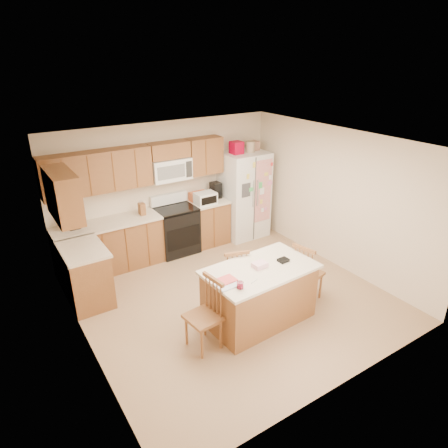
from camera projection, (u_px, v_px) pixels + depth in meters
ground at (231, 297)px, 6.47m from camera, size 4.50×4.50×0.00m
room_shell at (232, 215)px, 5.89m from camera, size 4.60×4.60×2.52m
cabinetry at (128, 222)px, 6.99m from camera, size 3.36×1.56×2.15m
stove at (176, 229)px, 7.77m from camera, size 0.76×0.65×1.13m
refrigerator at (244, 194)px, 8.33m from camera, size 0.90×0.79×2.04m
island at (259, 294)px, 5.77m from camera, size 1.63×1.00×0.96m
windsor_chair_left at (205, 316)px, 5.23m from camera, size 0.46×0.48×1.00m
windsor_chair_back at (234, 276)px, 6.20m from camera, size 0.51×0.49×0.95m
windsor_chair_right at (307, 273)px, 6.26m from camera, size 0.49×0.50×0.97m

